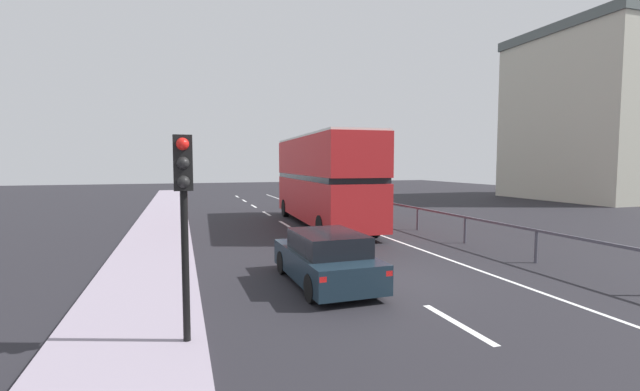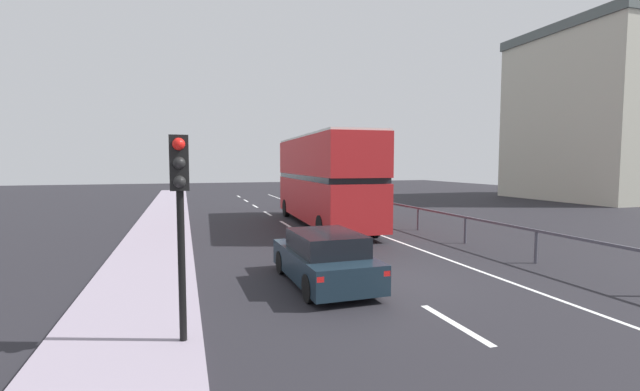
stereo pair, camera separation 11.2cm
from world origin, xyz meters
name	(u,v)px [view 1 (the left image)]	position (x,y,z in m)	size (l,w,h in m)	color
ground_plane	(381,282)	(0.00, 0.00, -0.05)	(75.98, 120.00, 0.10)	black
near_sidewalk_kerb	(140,299)	(-5.97, 0.00, 0.07)	(2.56, 80.00, 0.14)	gray
lane_paint_markings	(334,228)	(1.92, 8.88, 0.00)	(3.29, 46.00, 0.01)	silver
bridge_side_railing	(399,208)	(5.46, 9.00, 0.86)	(0.10, 42.00, 1.06)	#484651
distant_building_block	(616,116)	(31.40, 17.75, 7.22)	(15.16, 12.26, 14.40)	#BBB9A6
double_decker_bus_red	(323,178)	(1.74, 10.04, 2.38)	(3.03, 10.98, 4.45)	red
hatchback_car_near	(326,259)	(-1.54, 0.08, 0.66)	(1.84, 4.08, 1.37)	#172732
traffic_signal_pole	(184,188)	(-5.01, -2.87, 2.71)	(0.30, 0.42, 3.42)	black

